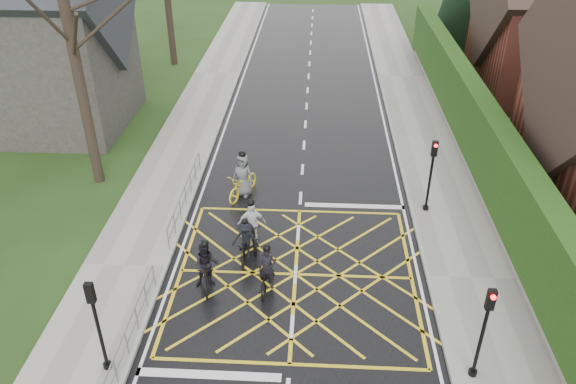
# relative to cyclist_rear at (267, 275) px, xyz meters

# --- Properties ---
(ground) EXTENTS (120.00, 120.00, 0.00)m
(ground) POSITION_rel_cyclist_rear_xyz_m (0.91, 0.74, -0.56)
(ground) COLOR black
(ground) RESTS_ON ground
(road) EXTENTS (9.00, 80.00, 0.01)m
(road) POSITION_rel_cyclist_rear_xyz_m (0.91, 0.74, -0.55)
(road) COLOR black
(road) RESTS_ON ground
(sidewalk_right) EXTENTS (3.00, 80.00, 0.15)m
(sidewalk_right) POSITION_rel_cyclist_rear_xyz_m (6.91, 0.74, -0.48)
(sidewalk_right) COLOR gray
(sidewalk_right) RESTS_ON ground
(sidewalk_left) EXTENTS (3.00, 80.00, 0.15)m
(sidewalk_left) POSITION_rel_cyclist_rear_xyz_m (-5.09, 0.74, -0.48)
(sidewalk_left) COLOR gray
(sidewalk_left) RESTS_ON ground
(stone_wall) EXTENTS (0.50, 38.00, 0.70)m
(stone_wall) POSITION_rel_cyclist_rear_xyz_m (8.66, 6.74, -0.21)
(stone_wall) COLOR slate
(stone_wall) RESTS_ON ground
(hedge) EXTENTS (0.90, 38.00, 2.80)m
(hedge) POSITION_rel_cyclist_rear_xyz_m (8.66, 6.74, 1.54)
(hedge) COLOR black
(hedge) RESTS_ON stone_wall
(house_far) EXTENTS (9.80, 8.80, 10.30)m
(house_far) POSITION_rel_cyclist_rear_xyz_m (15.66, 18.74, 3.80)
(house_far) COLOR maroon
(house_far) RESTS_ON ground
(church) EXTENTS (8.80, 7.80, 11.00)m
(church) POSITION_rel_cyclist_rear_xyz_m (-12.62, 12.74, 4.37)
(church) COLOR #2D2B28
(church) RESTS_ON ground
(railing_south) EXTENTS (0.05, 5.04, 1.03)m
(railing_south) POSITION_rel_cyclist_rear_xyz_m (-3.74, -2.76, 0.22)
(railing_south) COLOR slate
(railing_south) RESTS_ON ground
(railing_north) EXTENTS (0.05, 6.04, 1.03)m
(railing_north) POSITION_rel_cyclist_rear_xyz_m (-3.74, 4.74, 0.23)
(railing_north) COLOR slate
(railing_north) RESTS_ON ground
(traffic_light_ne) EXTENTS (0.24, 0.31, 3.21)m
(traffic_light_ne) POSITION_rel_cyclist_rear_xyz_m (6.01, 4.93, 1.10)
(traffic_light_ne) COLOR black
(traffic_light_ne) RESTS_ON ground
(traffic_light_se) EXTENTS (0.24, 0.31, 3.21)m
(traffic_light_se) POSITION_rel_cyclist_rear_xyz_m (6.01, -3.47, 1.10)
(traffic_light_se) COLOR black
(traffic_light_se) RESTS_ON ground
(traffic_light_sw) EXTENTS (0.24, 0.31, 3.21)m
(traffic_light_sw) POSITION_rel_cyclist_rear_xyz_m (-4.19, -3.76, 1.10)
(traffic_light_sw) COLOR black
(traffic_light_sw) RESTS_ON ground
(cyclist_rear) EXTENTS (0.79, 1.82, 1.72)m
(cyclist_rear) POSITION_rel_cyclist_rear_xyz_m (0.00, 0.00, 0.00)
(cyclist_rear) COLOR black
(cyclist_rear) RESTS_ON ground
(cyclist_back) EXTENTS (0.91, 1.90, 1.85)m
(cyclist_back) POSITION_rel_cyclist_rear_xyz_m (-2.01, -0.02, 0.14)
(cyclist_back) COLOR black
(cyclist_back) RESTS_ON ground
(cyclist_mid) EXTENTS (0.98, 1.70, 1.65)m
(cyclist_mid) POSITION_rel_cyclist_rear_xyz_m (-0.91, 1.60, 0.04)
(cyclist_mid) COLOR black
(cyclist_mid) RESTS_ON ground
(cyclist_front) EXTENTS (1.13, 2.03, 1.96)m
(cyclist_front) POSITION_rel_cyclist_rear_xyz_m (-0.77, 2.37, 0.16)
(cyclist_front) COLOR black
(cyclist_front) RESTS_ON ground
(cyclist_lead) EXTENTS (1.54, 2.26, 2.08)m
(cyclist_lead) POSITION_rel_cyclist_rear_xyz_m (-1.52, 5.85, 0.16)
(cyclist_lead) COLOR yellow
(cyclist_lead) RESTS_ON ground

